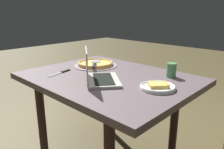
# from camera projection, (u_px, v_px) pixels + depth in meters

# --- Properties ---
(dining_table) EXTENTS (1.21, 0.92, 0.74)m
(dining_table) POSITION_uv_depth(u_px,v_px,m) (108.00, 87.00, 1.63)
(dining_table) COLOR #5A4D51
(dining_table) RESTS_ON ground_plane
(laptop) EXTENTS (0.38, 0.36, 0.22)m
(laptop) POSITION_uv_depth(u_px,v_px,m) (98.00, 75.00, 1.46)
(laptop) COLOR beige
(laptop) RESTS_ON dining_table
(pizza_plate) EXTENTS (0.22, 0.22, 0.04)m
(pizza_plate) POSITION_uv_depth(u_px,v_px,m) (158.00, 87.00, 1.34)
(pizza_plate) COLOR white
(pizza_plate) RESTS_ON dining_table
(pizza_tray) EXTENTS (0.37, 0.37, 0.04)m
(pizza_tray) POSITION_uv_depth(u_px,v_px,m) (95.00, 64.00, 1.89)
(pizza_tray) COLOR #A4929E
(pizza_tray) RESTS_ON dining_table
(table_knife) EXTENTS (0.06, 0.22, 0.01)m
(table_knife) POSITION_uv_depth(u_px,v_px,m) (62.00, 72.00, 1.68)
(table_knife) COLOR #B3C2C1
(table_knife) RESTS_ON dining_table
(drink_cup) EXTENTS (0.07, 0.07, 0.10)m
(drink_cup) POSITION_uv_depth(u_px,v_px,m) (171.00, 70.00, 1.56)
(drink_cup) COLOR #4F925A
(drink_cup) RESTS_ON dining_table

